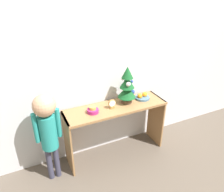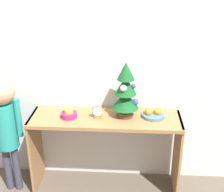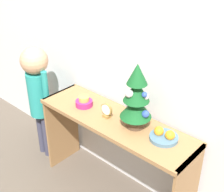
# 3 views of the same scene
# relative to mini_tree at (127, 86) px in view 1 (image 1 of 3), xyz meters

# --- Properties ---
(ground_plane) EXTENTS (12.00, 12.00, 0.00)m
(ground_plane) POSITION_rel_mini_tree_xyz_m (-0.17, -0.22, -0.95)
(ground_plane) COLOR brown
(back_wall) EXTENTS (7.00, 0.05, 2.50)m
(back_wall) POSITION_rel_mini_tree_xyz_m (-0.17, 0.20, 0.30)
(back_wall) COLOR silver
(back_wall) RESTS_ON ground_plane
(console_table) EXTENTS (1.27, 0.38, 0.72)m
(console_table) POSITION_rel_mini_tree_xyz_m (-0.17, -0.03, -0.38)
(console_table) COLOR olive
(console_table) RESTS_ON ground_plane
(mini_tree) EXTENTS (0.22, 0.22, 0.47)m
(mini_tree) POSITION_rel_mini_tree_xyz_m (0.00, 0.00, 0.00)
(mini_tree) COLOR #4C3828
(mini_tree) RESTS_ON console_table
(fruit_bowl) EXTENTS (0.19, 0.19, 0.08)m
(fruit_bowl) POSITION_rel_mini_tree_xyz_m (0.23, 0.01, -0.20)
(fruit_bowl) COLOR #476B84
(fruit_bowl) RESTS_ON console_table
(singing_bowl) EXTENTS (0.13, 0.13, 0.08)m
(singing_bowl) POSITION_rel_mini_tree_xyz_m (-0.47, -0.05, -0.20)
(singing_bowl) COLOR #9E2366
(singing_bowl) RESTS_ON console_table
(desk_clock) EXTENTS (0.09, 0.04, 0.11)m
(desk_clock) POSITION_rel_mini_tree_xyz_m (-0.23, -0.05, -0.17)
(desk_clock) COLOR olive
(desk_clock) RESTS_ON console_table
(child_figure) EXTENTS (0.28, 0.23, 1.08)m
(child_figure) POSITION_rel_mini_tree_xyz_m (-1.00, -0.10, -0.21)
(child_figure) COLOR #38384C
(child_figure) RESTS_ON ground_plane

